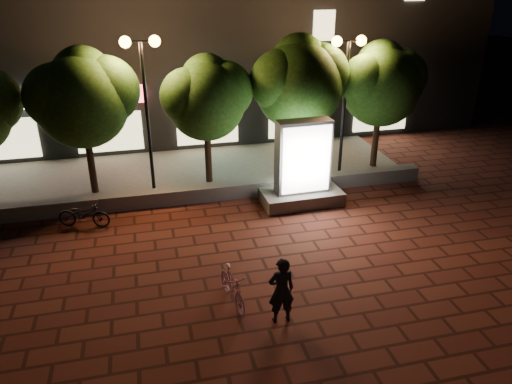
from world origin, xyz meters
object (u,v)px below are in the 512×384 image
object	(u,v)px
tree_far_right	(382,81)
tree_left	(83,95)
scooter_pink	(232,287)
tree_mid	(207,95)
street_lamp_left	(143,76)
street_lamp_right	(347,70)
rider	(281,290)
ad_kiosk	(302,171)
tree_right	(300,80)
scooter_parked	(84,214)

from	to	relation	value
tree_far_right	tree_left	bearing A→B (deg)	180.00
tree_left	scooter_pink	world-z (taller)	tree_left
tree_mid	street_lamp_left	xyz separation A→B (m)	(-2.05, -0.26, 0.81)
street_lamp_right	rider	distance (m)	9.55
rider	street_lamp_left	bearing A→B (deg)	-73.04
ad_kiosk	tree_right	bearing A→B (deg)	75.74
tree_right	scooter_pink	distance (m)	8.73
tree_far_right	scooter_pink	world-z (taller)	tree_far_right
street_lamp_left	ad_kiosk	bearing A→B (deg)	-24.72
tree_mid	ad_kiosk	world-z (taller)	tree_mid
ad_kiosk	rider	xyz separation A→B (m)	(-2.35, -5.59, -0.34)
tree_far_right	ad_kiosk	distance (m)	5.05
tree_right	scooter_pink	world-z (taller)	tree_right
tree_left	tree_far_right	xyz separation A→B (m)	(10.50, -0.00, -0.08)
rider	scooter_parked	bearing A→B (deg)	-50.87
tree_mid	tree_right	size ratio (longest dim) A/B	0.89
rider	tree_left	bearing A→B (deg)	-61.79
tree_left	scooter_pink	size ratio (longest dim) A/B	3.21
tree_far_right	scooter_parked	bearing A→B (deg)	-167.06
tree_mid	rider	world-z (taller)	tree_mid
tree_mid	scooter_pink	bearing A→B (deg)	-94.62
tree_mid	tree_far_right	bearing A→B (deg)	0.00
tree_left	tree_right	size ratio (longest dim) A/B	0.97
street_lamp_left	ad_kiosk	size ratio (longest dim) A/B	1.81
tree_left	rider	world-z (taller)	tree_left
street_lamp_right	ad_kiosk	world-z (taller)	street_lamp_right
tree_right	rider	size ratio (longest dim) A/B	3.13
tree_right	scooter_parked	size ratio (longest dim) A/B	3.21
tree_mid	scooter_pink	distance (m)	7.71
rider	scooter_parked	world-z (taller)	rider
street_lamp_right	tree_right	bearing A→B (deg)	170.90
tree_left	tree_far_right	distance (m)	10.50
street_lamp_right	ad_kiosk	xyz separation A→B (m)	(-2.26, -2.18, -2.74)
tree_right	tree_far_right	world-z (taller)	tree_right
tree_right	rider	bearing A→B (deg)	-110.26
rider	scooter_pink	bearing A→B (deg)	-43.26
ad_kiosk	rider	size ratio (longest dim) A/B	1.77
tree_left	tree_mid	bearing A→B (deg)	-0.00
tree_left	tree_mid	world-z (taller)	tree_left
rider	scooter_parked	size ratio (longest dim) A/B	1.02
scooter_parked	ad_kiosk	bearing A→B (deg)	-73.18
tree_mid	street_lamp_left	distance (m)	2.22
tree_far_right	scooter_parked	distance (m)	11.39
tree_far_right	ad_kiosk	world-z (taller)	tree_far_right
tree_left	street_lamp_right	world-z (taller)	street_lamp_right
ad_kiosk	scooter_parked	size ratio (longest dim) A/B	1.81
street_lamp_left	rider	size ratio (longest dim) A/B	3.20
tree_far_right	street_lamp_right	distance (m)	1.66
tree_right	street_lamp_left	size ratio (longest dim) A/B	0.98
tree_mid	tree_right	distance (m)	3.32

